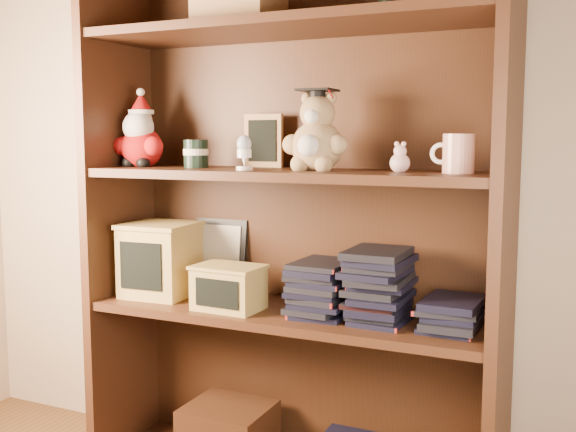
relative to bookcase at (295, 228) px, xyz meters
name	(u,v)px	position (x,y,z in m)	size (l,w,h in m)	color
bookcase	(295,228)	(0.00, 0.00, 0.00)	(1.20, 0.35, 1.60)	#3E2111
shelf_lower	(288,314)	(0.00, -0.05, -0.24)	(1.14, 0.33, 0.02)	#3E2111
shelf_upper	(288,174)	(0.00, -0.05, 0.16)	(1.14, 0.33, 0.02)	#3E2111
santa_plush	(140,137)	(-0.49, -0.06, 0.26)	(0.18, 0.13, 0.25)	#A50F0F
teachers_tin	(196,153)	(-0.30, -0.05, 0.21)	(0.07, 0.07, 0.08)	black
chalkboard_plaque	(264,142)	(-0.13, 0.06, 0.25)	(0.12, 0.06, 0.16)	#9E7547
egg_cup	(244,151)	(-0.10, -0.13, 0.22)	(0.05, 0.05, 0.10)	white
grad_teddy_bear	(316,139)	(0.09, -0.06, 0.26)	(0.19, 0.16, 0.23)	#A48456
pink_figurine	(400,160)	(0.32, -0.05, 0.20)	(0.05, 0.05, 0.08)	beige
teacher_mug	(458,154)	(0.47, -0.05, 0.22)	(0.11, 0.08, 0.10)	silver
certificate_frame	(220,255)	(-0.30, 0.09, -0.11)	(0.18, 0.05, 0.23)	black
treats_box	(160,259)	(-0.43, -0.05, -0.11)	(0.22, 0.22, 0.23)	#AF9148
pencils_box	(229,287)	(-0.15, -0.12, -0.16)	(0.20, 0.15, 0.13)	#AF9148
book_stack_left	(321,286)	(0.10, -0.05, -0.15)	(0.14, 0.20, 0.16)	black
book_stack_mid	(381,286)	(0.28, -0.05, -0.13)	(0.14, 0.20, 0.19)	black
book_stack_right	(451,314)	(0.46, -0.05, -0.19)	(0.14, 0.20, 0.08)	black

